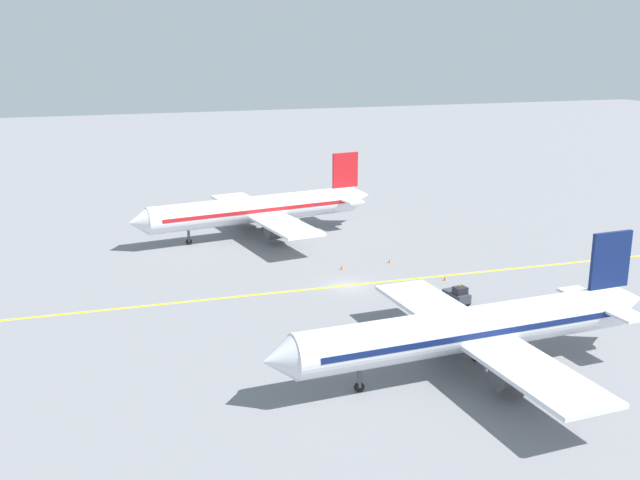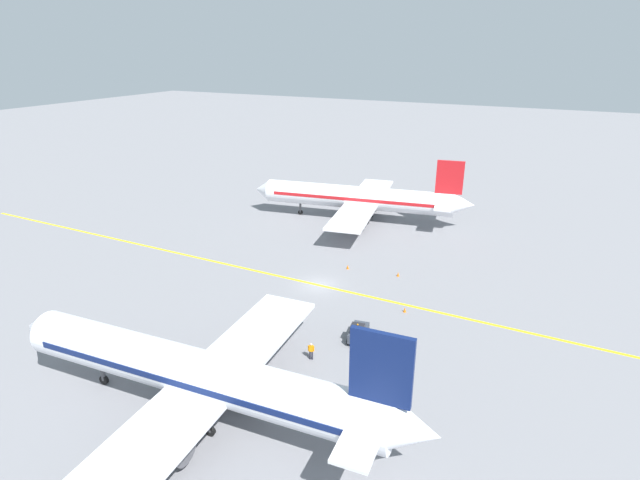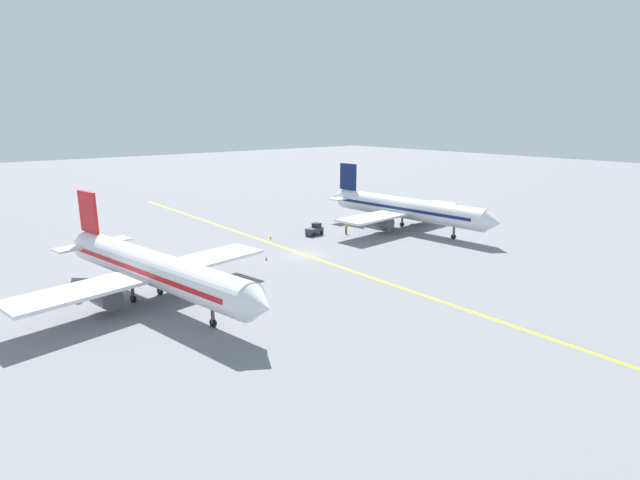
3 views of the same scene
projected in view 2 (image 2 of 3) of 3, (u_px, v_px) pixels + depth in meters
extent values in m
plane|color=slate|center=(318.00, 285.00, 58.92)|extent=(400.00, 400.00, 0.00)
cube|color=yellow|center=(318.00, 285.00, 58.92)|extent=(1.43, 120.00, 0.01)
cylinder|color=silver|center=(196.00, 373.00, 36.97)|extent=(5.53, 30.17, 3.60)
cone|color=silver|center=(39.00, 328.00, 42.76)|extent=(3.57, 2.62, 3.42)
cone|color=silver|center=(417.00, 431.00, 30.97)|extent=(3.25, 3.19, 3.06)
cube|color=#0F1E51|center=(196.00, 371.00, 36.92)|extent=(5.38, 27.18, 0.50)
cube|color=silver|center=(208.00, 384.00, 36.88)|extent=(28.28, 7.00, 0.36)
cylinder|color=#4C4C51|center=(166.00, 444.00, 33.04)|extent=(2.40, 3.34, 2.20)
cylinder|color=#4C4C51|center=(244.00, 361.00, 41.63)|extent=(2.40, 3.34, 2.20)
cube|color=#0F1E51|center=(381.00, 368.00, 30.40)|extent=(0.62, 4.01, 5.00)
cube|color=silver|center=(371.00, 417.00, 32.01)|extent=(9.14, 2.98, 0.24)
cylinder|color=#4C4C51|center=(102.00, 370.00, 41.28)|extent=(0.36, 0.36, 2.00)
cylinder|color=black|center=(104.00, 380.00, 41.64)|extent=(0.33, 0.82, 0.80)
cylinder|color=#4C4C51|center=(209.00, 420.00, 35.76)|extent=(0.36, 0.36, 2.00)
cylinder|color=black|center=(210.00, 431.00, 36.13)|extent=(0.33, 0.82, 0.80)
cylinder|color=#4C4C51|center=(233.00, 393.00, 38.51)|extent=(0.36, 0.36, 2.00)
cylinder|color=black|center=(234.00, 403.00, 38.88)|extent=(0.33, 0.82, 0.80)
cylinder|color=white|center=(357.00, 197.00, 79.42)|extent=(8.51, 30.18, 3.60)
cone|color=white|center=(263.00, 190.00, 83.77)|extent=(3.77, 2.93, 3.42)
cone|color=white|center=(464.00, 205.00, 74.89)|extent=(3.51, 3.46, 3.06)
cube|color=red|center=(357.00, 197.00, 79.37)|extent=(8.05, 27.23, 0.50)
cube|color=white|center=(363.00, 202.00, 79.42)|extent=(28.47, 9.76, 0.36)
cylinder|color=#4C4C51|center=(356.00, 220.00, 75.42)|extent=(2.70, 3.52, 2.20)
cylinder|color=#4C4C51|center=(369.00, 201.00, 84.33)|extent=(2.70, 3.52, 2.20)
cube|color=red|center=(450.00, 177.00, 74.10)|extent=(1.02, 4.00, 5.00)
cube|color=white|center=(444.00, 202.00, 75.66)|extent=(9.27, 3.86, 0.24)
cylinder|color=#4C4C51|center=(300.00, 207.00, 82.87)|extent=(0.36, 0.36, 2.00)
cylinder|color=black|center=(300.00, 212.00, 83.24)|extent=(0.41, 0.84, 0.80)
cylinder|color=#4C4C51|center=(367.00, 216.00, 78.34)|extent=(0.36, 0.36, 2.00)
cylinder|color=black|center=(367.00, 222.00, 78.70)|extent=(0.41, 0.84, 0.80)
cylinder|color=#4C4C51|center=(371.00, 210.00, 81.19)|extent=(0.36, 0.36, 2.00)
cylinder|color=black|center=(371.00, 216.00, 81.55)|extent=(0.41, 0.84, 0.80)
cube|color=#333842|center=(359.00, 333.00, 47.67)|extent=(3.20, 1.96, 0.90)
cube|color=black|center=(357.00, 329.00, 46.89)|extent=(1.29, 1.43, 0.70)
sphere|color=orange|center=(358.00, 325.00, 46.73)|extent=(0.16, 0.16, 0.16)
cylinder|color=black|center=(364.00, 344.00, 46.76)|extent=(0.73, 0.36, 0.70)
cylinder|color=black|center=(348.00, 341.00, 47.17)|extent=(0.73, 0.36, 0.70)
cylinder|color=black|center=(368.00, 333.00, 48.49)|extent=(0.73, 0.36, 0.70)
cylinder|color=black|center=(353.00, 330.00, 48.90)|extent=(0.73, 0.36, 0.70)
cylinder|color=#23232D|center=(312.00, 355.00, 44.87)|extent=(0.16, 0.16, 0.85)
cylinder|color=#23232D|center=(310.00, 355.00, 44.90)|extent=(0.16, 0.16, 0.85)
cube|color=orange|center=(311.00, 348.00, 44.62)|extent=(0.32, 0.41, 0.60)
cylinder|color=orange|center=(314.00, 349.00, 44.59)|extent=(0.10, 0.10, 0.55)
cylinder|color=orange|center=(308.00, 348.00, 44.66)|extent=(0.10, 0.10, 0.55)
sphere|color=beige|center=(311.00, 344.00, 44.47)|extent=(0.22, 0.22, 0.22)
cone|color=orange|center=(398.00, 274.00, 61.06)|extent=(0.32, 0.32, 0.55)
cone|color=orange|center=(405.00, 310.00, 52.88)|extent=(0.32, 0.32, 0.55)
cone|color=orange|center=(348.00, 267.00, 63.09)|extent=(0.32, 0.32, 0.55)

